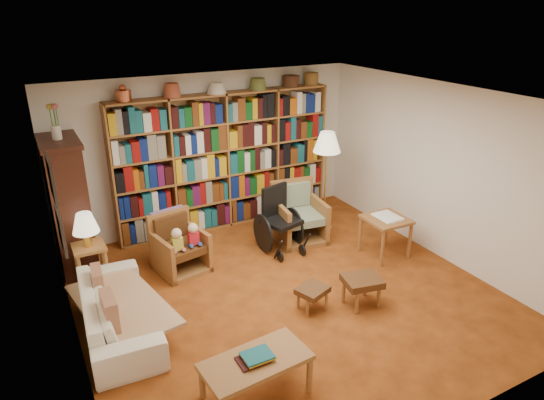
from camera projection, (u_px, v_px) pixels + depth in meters
floor at (285, 293)px, 6.28m from camera, size 5.00×5.00×0.00m
ceiling at (288, 99)px, 5.33m from camera, size 5.00×5.00×0.00m
wall_back at (210, 151)px, 7.84m from camera, size 5.00×0.00×5.00m
wall_front at (446, 314)px, 3.77m from camera, size 5.00×0.00×5.00m
wall_left at (64, 251)px, 4.71m from camera, size 0.00×5.00×5.00m
wall_right at (439, 172)px, 6.90m from camera, size 0.00×5.00×5.00m
bookshelf at (226, 157)px, 7.82m from camera, size 3.60×0.30×2.42m
curio_cabinet at (69, 204)px, 6.56m from camera, size 0.50×0.95×2.40m
framed_pictures at (56, 205)px, 4.82m from camera, size 0.03×0.52×0.97m
sofa at (118, 310)px, 5.47m from camera, size 1.90×0.85×0.54m
sofa_throw at (122, 306)px, 5.49m from camera, size 1.07×1.64×0.04m
cushion_left at (98, 284)px, 5.64m from camera, size 0.14×0.36×0.35m
cushion_right at (110, 316)px, 5.06m from camera, size 0.13×0.40×0.40m
side_table_lamp at (90, 257)px, 6.27m from camera, size 0.40×0.40×0.60m
table_lamp at (85, 224)px, 6.09m from camera, size 0.33×0.33×0.45m
armchair_leather at (179, 246)px, 6.76m from camera, size 0.77×0.79×0.82m
armchair_sage at (296, 217)px, 7.64m from camera, size 0.82×0.84×0.90m
wheelchair at (279, 221)px, 7.27m from camera, size 0.58×0.78×0.97m
floor_lamp at (327, 146)px, 7.53m from camera, size 0.43×0.43×1.64m
side_table_papers at (386, 224)px, 7.03m from camera, size 0.60×0.60×0.63m
footstool_a at (312, 292)px, 5.85m from camera, size 0.44×0.41×0.30m
footstool_b at (362, 283)px, 5.93m from camera, size 0.51×0.46×0.38m
coffee_table at (256, 364)px, 4.52m from camera, size 1.06×0.59×0.47m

